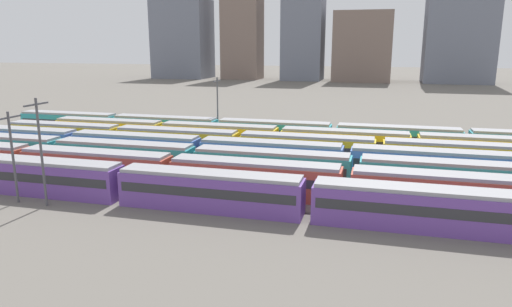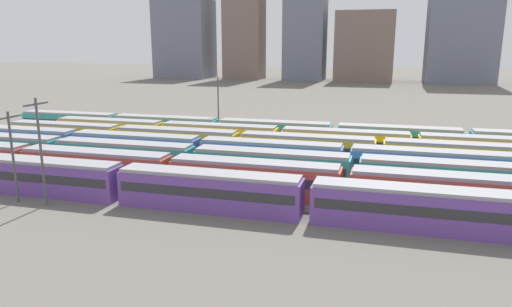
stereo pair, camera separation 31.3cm
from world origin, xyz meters
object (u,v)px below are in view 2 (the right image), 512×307
object	(u,v)px
train_track_2	(271,166)
train_track_4	(240,145)
train_track_6	(275,132)
catenary_pole_2	(12,152)
train_track_3	(271,155)
catenary_pole_0	(41,147)
catenary_pole_1	(218,105)
train_track_0	(209,190)
train_track_5	(280,139)
train_track_1	(254,178)

from	to	relation	value
train_track_2	train_track_4	size ratio (longest dim) A/B	1.25
train_track_6	catenary_pole_2	distance (m)	39.16
train_track_2	train_track_6	size ratio (longest dim) A/B	1.00
train_track_3	catenary_pole_0	world-z (taller)	catenary_pole_0
train_track_3	catenary_pole_1	distance (m)	23.17
train_track_0	train_track_5	distance (m)	26.03
train_track_4	train_track_2	bearing A→B (deg)	-56.04
train_track_1	train_track_6	xyz separation A→B (m)	(-3.81, 26.00, 0.00)
train_track_2	train_track_5	bearing A→B (deg)	98.75
train_track_0	train_track_3	world-z (taller)	same
train_track_6	catenary_pole_1	xyz separation A→B (m)	(-10.46, 2.81, 3.77)
train_track_6	catenary_pole_1	world-z (taller)	catenary_pole_1
catenary_pole_0	catenary_pole_1	bearing A→B (deg)	82.75
train_track_4	train_track_5	size ratio (longest dim) A/B	1.00
train_track_4	catenary_pole_2	bearing A→B (deg)	-124.02
train_track_5	catenary_pole_1	size ratio (longest dim) A/B	7.29
train_track_2	train_track_3	xyz separation A→B (m)	(-1.30, 5.20, 0.00)
catenary_pole_0	catenary_pole_2	bearing A→B (deg)	177.24
train_track_1	train_track_3	world-z (taller)	same
train_track_2	catenary_pole_0	xyz separation A→B (m)	(-19.59, -13.62, 3.98)
train_track_2	train_track_4	xyz separation A→B (m)	(-7.00, 10.40, 0.00)
train_track_2	train_track_3	bearing A→B (deg)	104.04
catenary_pole_1	catenary_pole_0	bearing A→B (deg)	-97.25
train_track_0	train_track_6	xyz separation A→B (m)	(-0.78, 31.20, 0.00)
train_track_1	catenary_pole_0	world-z (taller)	catenary_pole_0
train_track_3	catenary_pole_1	size ratio (longest dim) A/B	9.14
train_track_6	train_track_2	bearing A→B (deg)	-78.07
train_track_2	catenary_pole_2	distance (m)	26.93
train_track_5	catenary_pole_1	distance (m)	15.28
train_track_2	catenary_pole_0	world-z (taller)	catenary_pole_0
train_track_2	train_track_4	distance (m)	12.54
train_track_1	train_track_2	bearing A→B (deg)	83.56
train_track_2	catenary_pole_1	bearing A→B (deg)	122.18
train_track_1	train_track_6	world-z (taller)	same
train_track_6	catenary_pole_0	size ratio (longest dim) A/B	8.79
catenary_pole_1	catenary_pole_2	bearing A→B (deg)	-102.55
train_track_0	train_track_4	xyz separation A→B (m)	(-3.39, 20.80, 0.00)
train_track_0	train_track_2	size ratio (longest dim) A/B	1.00
train_track_1	train_track_2	distance (m)	5.23
train_track_6	catenary_pole_2	xyz separation A→B (m)	(-18.71, -34.25, 3.24)
catenary_pole_0	catenary_pole_2	world-z (taller)	catenary_pole_0
train_track_2	catenary_pole_1	size ratio (longest dim) A/B	9.14
train_track_6	train_track_5	bearing A→B (deg)	-69.00
train_track_4	catenary_pole_1	distance (m)	15.82
train_track_2	train_track_6	world-z (taller)	same
train_track_5	catenary_pole_2	distance (m)	35.82
train_track_4	catenary_pole_0	bearing A→B (deg)	-117.66
catenary_pole_1	train_track_4	bearing A→B (deg)	-59.27
train_track_5	catenary_pole_0	world-z (taller)	catenary_pole_0
catenary_pole_0	catenary_pole_1	xyz separation A→B (m)	(4.74, 37.23, -0.21)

